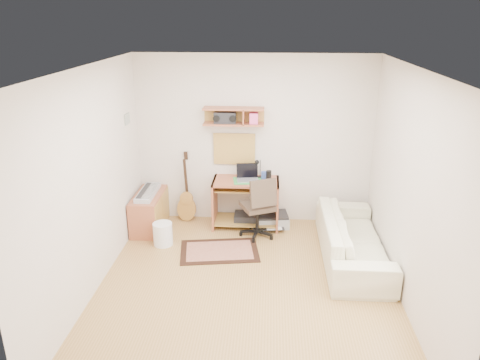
# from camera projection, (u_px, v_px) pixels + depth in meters

# --- Properties ---
(floor) EXTENTS (3.60, 4.00, 0.01)m
(floor) POSITION_uv_depth(u_px,v_px,m) (246.00, 287.00, 5.60)
(floor) COLOR #AC8248
(floor) RESTS_ON ground
(ceiling) EXTENTS (3.60, 4.00, 0.01)m
(ceiling) POSITION_uv_depth(u_px,v_px,m) (248.00, 68.00, 4.71)
(ceiling) COLOR white
(ceiling) RESTS_ON ground
(back_wall) EXTENTS (3.60, 0.01, 2.60)m
(back_wall) POSITION_uv_depth(u_px,v_px,m) (254.00, 141.00, 7.04)
(back_wall) COLOR beige
(back_wall) RESTS_ON ground
(left_wall) EXTENTS (0.01, 4.00, 2.60)m
(left_wall) POSITION_uv_depth(u_px,v_px,m) (90.00, 183.00, 5.27)
(left_wall) COLOR beige
(left_wall) RESTS_ON ground
(right_wall) EXTENTS (0.01, 4.00, 2.60)m
(right_wall) POSITION_uv_depth(u_px,v_px,m) (411.00, 191.00, 5.05)
(right_wall) COLOR beige
(right_wall) RESTS_ON ground
(wall_shelf) EXTENTS (0.90, 0.25, 0.26)m
(wall_shelf) POSITION_uv_depth(u_px,v_px,m) (234.00, 116.00, 6.80)
(wall_shelf) COLOR #A75A3B
(wall_shelf) RESTS_ON back_wall
(cork_board) EXTENTS (0.64, 0.03, 0.49)m
(cork_board) POSITION_uv_depth(u_px,v_px,m) (234.00, 149.00, 7.08)
(cork_board) COLOR tan
(cork_board) RESTS_ON back_wall
(wall_photo) EXTENTS (0.02, 0.20, 0.15)m
(wall_photo) POSITION_uv_depth(u_px,v_px,m) (127.00, 119.00, 6.53)
(wall_photo) COLOR #4C8CBF
(wall_photo) RESTS_ON left_wall
(desk) EXTENTS (1.00, 0.55, 0.75)m
(desk) POSITION_uv_depth(u_px,v_px,m) (246.00, 203.00, 7.10)
(desk) COLOR #A75A3B
(desk) RESTS_ON floor
(laptop) EXTENTS (0.36, 0.36, 0.25)m
(laptop) POSITION_uv_depth(u_px,v_px,m) (248.00, 173.00, 6.91)
(laptop) COLOR silver
(laptop) RESTS_ON desk
(speaker) EXTENTS (0.08, 0.08, 0.18)m
(speaker) POSITION_uv_depth(u_px,v_px,m) (269.00, 176.00, 6.87)
(speaker) COLOR black
(speaker) RESTS_ON desk
(desk_lamp) EXTENTS (0.10, 0.10, 0.29)m
(desk_lamp) POSITION_uv_depth(u_px,v_px,m) (260.00, 169.00, 7.04)
(desk_lamp) COLOR black
(desk_lamp) RESTS_ON desk
(pencil_cup) EXTENTS (0.08, 0.08, 0.11)m
(pencil_cup) POSITION_uv_depth(u_px,v_px,m) (264.00, 175.00, 7.03)
(pencil_cup) COLOR #3754A6
(pencil_cup) RESTS_ON desk
(boombox) EXTENTS (0.32, 0.15, 0.17)m
(boombox) POSITION_uv_depth(u_px,v_px,m) (225.00, 118.00, 6.81)
(boombox) COLOR black
(boombox) RESTS_ON wall_shelf
(rug) EXTENTS (1.17, 0.87, 0.01)m
(rug) POSITION_uv_depth(u_px,v_px,m) (219.00, 251.00, 6.44)
(rug) COLOR tan
(rug) RESTS_ON floor
(task_chair) EXTENTS (0.65, 0.65, 0.96)m
(task_chair) POSITION_uv_depth(u_px,v_px,m) (257.00, 206.00, 6.73)
(task_chair) COLOR #3B2D22
(task_chair) RESTS_ON floor
(cabinet) EXTENTS (0.40, 0.90, 0.55)m
(cabinet) POSITION_uv_depth(u_px,v_px,m) (149.00, 211.00, 7.06)
(cabinet) COLOR #A75A3B
(cabinet) RESTS_ON floor
(music_keyboard) EXTENTS (0.23, 0.74, 0.06)m
(music_keyboard) POSITION_uv_depth(u_px,v_px,m) (148.00, 193.00, 6.96)
(music_keyboard) COLOR #B2B5BA
(music_keyboard) RESTS_ON cabinet
(guitar) EXTENTS (0.31, 0.20, 1.12)m
(guitar) POSITION_uv_depth(u_px,v_px,m) (186.00, 187.00, 7.22)
(guitar) COLOR #B37E37
(guitar) RESTS_ON floor
(waste_basket) EXTENTS (0.30, 0.30, 0.33)m
(waste_basket) POSITION_uv_depth(u_px,v_px,m) (163.00, 234.00, 6.58)
(waste_basket) COLOR white
(waste_basket) RESTS_ON floor
(printer) EXTENTS (0.54, 0.45, 0.19)m
(printer) POSITION_uv_depth(u_px,v_px,m) (272.00, 220.00, 7.20)
(printer) COLOR #A5A8AA
(printer) RESTS_ON floor
(sofa) EXTENTS (0.59, 2.02, 0.79)m
(sofa) POSITION_uv_depth(u_px,v_px,m) (353.00, 232.00, 6.12)
(sofa) COLOR beige
(sofa) RESTS_ON floor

